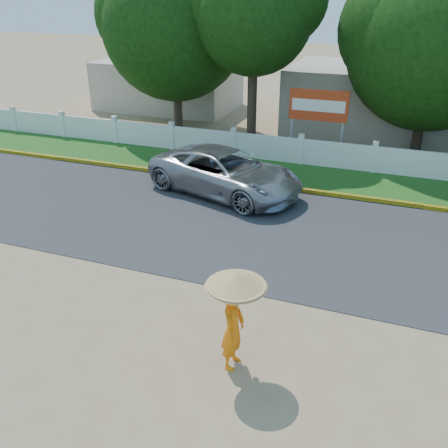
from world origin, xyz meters
TOP-DOWN VIEW (x-y plane):
  - ground at (0.00, 0.00)m, footprint 120.00×120.00m
  - road at (0.00, 4.50)m, footprint 60.00×7.00m
  - grass_verge at (0.00, 9.75)m, footprint 60.00×3.50m
  - curb at (0.00, 8.05)m, footprint 40.00×0.18m
  - fence at (0.00, 11.20)m, footprint 40.00×0.10m
  - building_near at (3.00, 18.00)m, footprint 10.00×6.00m
  - building_far at (-10.00, 19.00)m, footprint 8.00×5.00m
  - vehicle at (-1.82, 7.02)m, footprint 6.27×4.19m
  - monk_with_parasol at (1.53, -1.51)m, footprint 1.18×1.18m
  - billboard at (0.41, 12.30)m, footprint 2.50×0.13m
  - tree_row at (2.97, 14.21)m, footprint 28.75×7.95m

SIDE VIEW (x-z plane):
  - ground at x=0.00m, z-range 0.00..0.00m
  - road at x=0.00m, z-range 0.00..0.02m
  - grass_verge at x=0.00m, z-range 0.00..0.03m
  - curb at x=0.00m, z-range 0.00..0.16m
  - fence at x=0.00m, z-range 0.00..1.10m
  - vehicle at x=-1.82m, z-range 0.00..1.60m
  - monk_with_parasol at x=1.53m, z-range 0.33..2.47m
  - building_far at x=-10.00m, z-range 0.00..2.80m
  - building_near at x=3.00m, z-range 0.00..3.20m
  - billboard at x=0.41m, z-range 0.67..3.62m
  - tree_row at x=2.97m, z-range 0.58..9.64m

